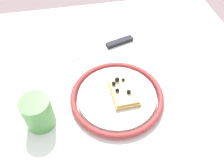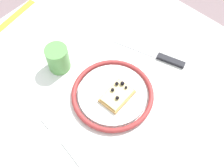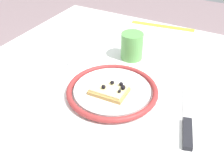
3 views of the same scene
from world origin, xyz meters
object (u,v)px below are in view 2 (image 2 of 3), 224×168
plate (114,93)px  pizza_slice_near (118,94)px  knife (161,57)px  cup (58,59)px  measuring_tape (9,21)px  dining_table (105,104)px  fork (64,143)px

plate → pizza_slice_near: 0.02m
pizza_slice_near → knife: (0.20, -0.00, -0.02)m
cup → measuring_tape: 0.27m
cup → pizza_slice_near: bearing=-79.9°
dining_table → plate: 0.11m
plate → pizza_slice_near: (-0.00, -0.02, 0.01)m
fork → plate: bearing=0.4°
measuring_tape → cup: bearing=-99.6°
plate → cup: 0.20m
cup → fork: bearing=-129.9°
dining_table → cup: bearing=101.5°
plate → fork: (-0.20, -0.00, -0.01)m
pizza_slice_near → measuring_tape: bearing=93.5°
pizza_slice_near → fork: size_ratio=0.47×
pizza_slice_near → knife: bearing=-1.2°
knife → cup: cup is taller
measuring_tape → plate: bearing=-94.3°
plate → fork: size_ratio=1.19×
dining_table → plate: plate is taller
fork → dining_table: bearing=9.4°
dining_table → pizza_slice_near: 0.13m
dining_table → fork: size_ratio=4.59×
knife → fork: (-0.40, 0.02, -0.00)m
dining_table → knife: 0.23m
dining_table → cup: size_ratio=11.09×
knife → dining_table: bearing=165.7°
plate → measuring_tape: (-0.03, 0.46, -0.01)m
plate → dining_table: bearing=98.2°
pizza_slice_near → fork: 0.20m
pizza_slice_near → cup: bearing=100.1°
cup → measuring_tape: bearing=88.4°
knife → measuring_tape: bearing=115.4°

